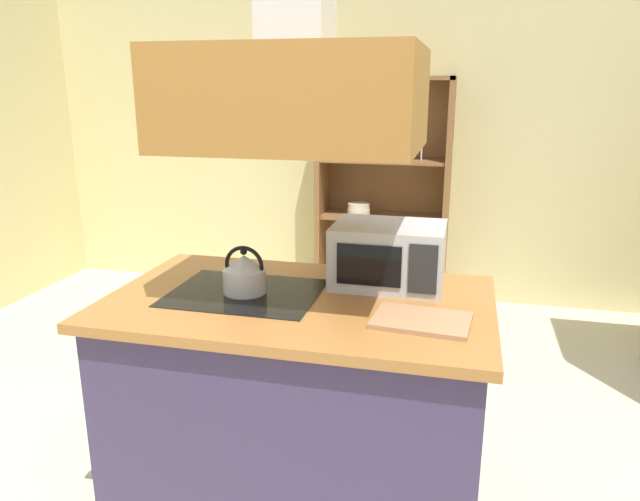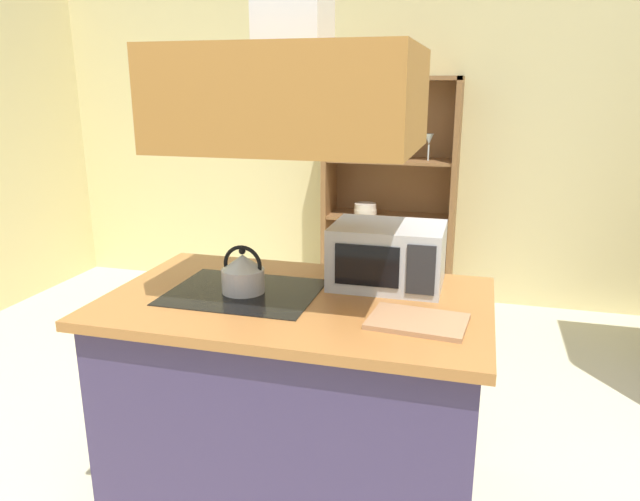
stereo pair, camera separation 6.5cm
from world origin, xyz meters
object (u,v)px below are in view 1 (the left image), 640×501
Objects in this scene: dish_cabinet at (383,206)px; kettle at (244,273)px; cutting_board at (422,320)px; microwave at (388,255)px.

kettle is (-0.22, -2.48, 0.20)m from dish_cabinet.
dish_cabinet reaches higher than cutting_board.
dish_cabinet reaches higher than kettle.
kettle is 0.74m from cutting_board.
microwave is at bearing -81.62° from dish_cabinet.
kettle reaches higher than cutting_board.
microwave is (-0.17, 0.40, 0.12)m from cutting_board.
microwave is (0.55, 0.25, 0.05)m from kettle.
dish_cabinet is at bearing 98.38° from microwave.
dish_cabinet is at bearing 100.83° from cutting_board.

